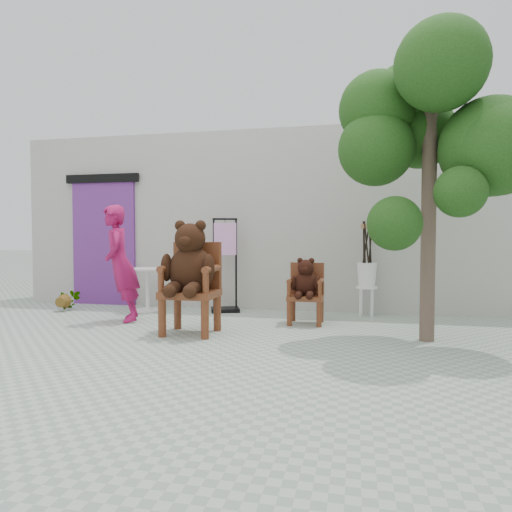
# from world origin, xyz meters

# --- Properties ---
(ground_plane) EXTENTS (60.00, 60.00, 0.00)m
(ground_plane) POSITION_xyz_m (0.00, 0.00, 0.00)
(ground_plane) COLOR #97A392
(ground_plane) RESTS_ON ground
(back_wall) EXTENTS (9.00, 1.00, 3.00)m
(back_wall) POSITION_xyz_m (0.00, 3.10, 1.50)
(back_wall) COLOR #B1AFA6
(back_wall) RESTS_ON ground
(doorway) EXTENTS (1.40, 0.11, 2.33)m
(doorway) POSITION_xyz_m (-3.00, 2.58, 1.16)
(doorway) COLOR #65297D
(doorway) RESTS_ON ground
(chair_big) EXTENTS (0.68, 0.75, 1.42)m
(chair_big) POSITION_xyz_m (-0.60, 0.56, 0.80)
(chair_big) COLOR #502411
(chair_big) RESTS_ON ground
(chair_small) EXTENTS (0.48, 0.50, 0.92)m
(chair_small) POSITION_xyz_m (0.74, 1.51, 0.54)
(chair_small) COLOR #502411
(chair_small) RESTS_ON ground
(person) EXTENTS (0.63, 0.72, 1.66)m
(person) POSITION_xyz_m (-1.86, 1.10, 0.83)
(person) COLOR #9D134E
(person) RESTS_ON ground
(cafe_table) EXTENTS (0.60, 0.60, 0.70)m
(cafe_table) POSITION_xyz_m (-1.91, 2.05, 0.44)
(cafe_table) COLOR white
(cafe_table) RESTS_ON ground
(display_stand) EXTENTS (0.54, 0.48, 1.51)m
(display_stand) POSITION_xyz_m (-0.65, 2.26, 0.58)
(display_stand) COLOR black
(display_stand) RESTS_ON ground
(stool_bucket) EXTENTS (0.32, 0.32, 1.45)m
(stool_bucket) POSITION_xyz_m (1.58, 2.35, 0.64)
(stool_bucket) COLOR white
(stool_bucket) RESTS_ON ground
(tree) EXTENTS (2.15, 1.84, 3.47)m
(tree) POSITION_xyz_m (2.26, 0.66, 2.44)
(tree) COLOR #4A372C
(tree) RESTS_ON ground
(potted_plant) EXTENTS (0.39, 0.36, 0.39)m
(potted_plant) POSITION_xyz_m (-3.24, 1.81, 0.20)
(potted_plant) COLOR black
(potted_plant) RESTS_ON ground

